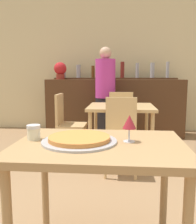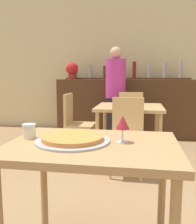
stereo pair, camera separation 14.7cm
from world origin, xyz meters
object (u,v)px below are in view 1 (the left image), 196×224
object	(u,v)px
chair_far_side_left	(66,120)
potted_plant	(60,70)
chair_far_side_back	(121,115)
cheese_shaker	(34,132)
person_standing	(105,92)
chair_far_side_front	(121,130)
pizza_tray	(79,139)
wine_glass	(129,123)

from	to	relation	value
chair_far_side_left	potted_plant	bearing A→B (deg)	16.82
chair_far_side_back	chair_far_side_left	bearing A→B (deg)	36.74
cheese_shaker	potted_plant	size ratio (longest dim) A/B	0.28
person_standing	chair_far_side_front	bearing A→B (deg)	-78.55
pizza_tray	cheese_shaker	size ratio (longest dim) A/B	4.83
person_standing	potted_plant	xyz separation A→B (m)	(-0.91, 0.53, 0.39)
pizza_tray	person_standing	bearing A→B (deg)	90.48
chair_far_side_left	pizza_tray	bearing A→B (deg)	-165.61
chair_far_side_back	person_standing	distance (m)	0.48
cheese_shaker	pizza_tray	bearing A→B (deg)	-6.13
chair_far_side_back	chair_far_side_left	world-z (taller)	same
person_standing	cheese_shaker	bearing A→B (deg)	-95.21
cheese_shaker	wine_glass	xyz separation A→B (m)	(0.57, 0.01, 0.07)
chair_far_side_back	wine_glass	distance (m)	2.70
chair_far_side_front	chair_far_side_back	bearing A→B (deg)	90.00
potted_plant	chair_far_side_back	bearing A→B (deg)	-30.26
chair_far_side_front	wine_glass	world-z (taller)	wine_glass
chair_far_side_back	potted_plant	distance (m)	1.56
chair_far_side_left	potted_plant	size ratio (longest dim) A/B	2.72
chair_far_side_front	potted_plant	world-z (taller)	potted_plant
chair_far_side_front	chair_far_side_left	size ratio (longest dim) A/B	1.00
potted_plant	chair_far_side_left	bearing A→B (deg)	-73.18
chair_far_side_back	pizza_tray	world-z (taller)	chair_far_side_back
chair_far_side_left	pizza_tray	size ratio (longest dim) A/B	2.04
potted_plant	cheese_shaker	bearing A→B (deg)	-79.12
chair_far_side_front	chair_far_side_back	xyz separation A→B (m)	(-0.00, 1.18, 0.00)
chair_far_side_front	chair_far_side_left	world-z (taller)	same
person_standing	wine_glass	bearing A→B (deg)	-83.68
person_standing	wine_glass	world-z (taller)	person_standing
chair_far_side_back	pizza_tray	distance (m)	2.73
chair_far_side_left	potted_plant	world-z (taller)	potted_plant
chair_far_side_left	cheese_shaker	world-z (taller)	chair_far_side_left
wine_glass	potted_plant	bearing A→B (deg)	109.94
chair_far_side_left	wine_glass	size ratio (longest dim) A/B	5.62
chair_far_side_back	chair_far_side_left	size ratio (longest dim) A/B	1.00
wine_glass	chair_far_side_back	bearing A→B (deg)	90.91
wine_glass	potted_plant	world-z (taller)	potted_plant
person_standing	potted_plant	distance (m)	1.12
cheese_shaker	person_standing	world-z (taller)	person_standing
pizza_tray	cheese_shaker	bearing A→B (deg)	173.87
chair_far_side_left	pizza_tray	distance (m)	2.20
pizza_tray	person_standing	world-z (taller)	person_standing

